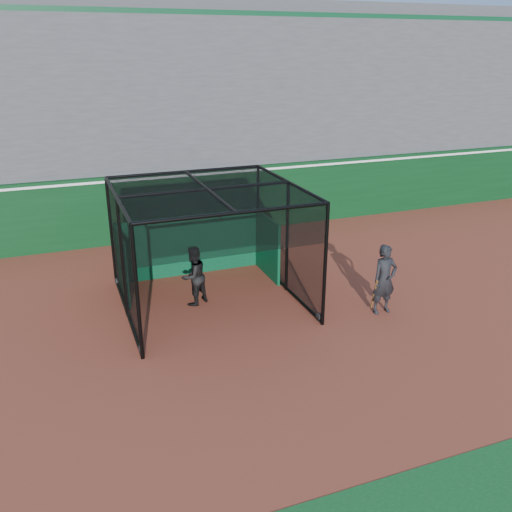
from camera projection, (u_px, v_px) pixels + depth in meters
name	position (u px, v px, depth m)	size (l,w,h in m)	color
ground	(268.00, 338.00, 13.33)	(120.00, 120.00, 0.00)	brown
outfield_wall	(183.00, 202.00, 20.29)	(50.00, 0.50, 2.50)	#093214
grandstand	(158.00, 105.00, 22.44)	(50.00, 7.85, 8.95)	#4C4C4F
batting_cage	(209.00, 248.00, 14.71)	(4.73, 4.74, 3.25)	black
batter	(194.00, 276.00, 14.87)	(0.81, 0.63, 1.66)	black
on_deck_player	(384.00, 280.00, 14.35)	(0.71, 0.47, 1.91)	black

